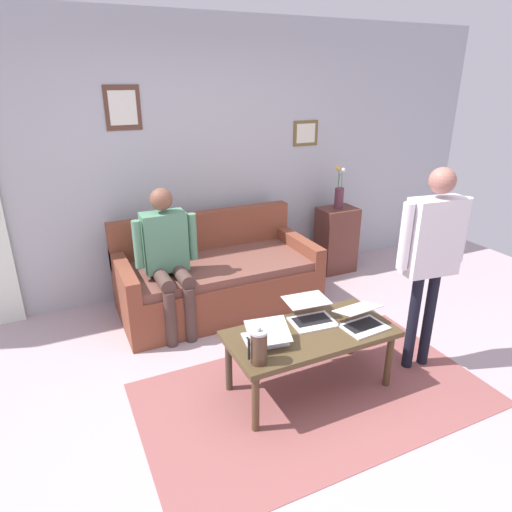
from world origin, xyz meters
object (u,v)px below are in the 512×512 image
Objects in this scene: coffee_table at (311,338)px; person_seated at (168,253)px; couch at (216,278)px; flower_vase at (339,195)px; laptop_right at (311,314)px; side_shelf at (336,240)px; french_press at (259,347)px; person_standing at (432,246)px; laptop_left at (266,337)px; laptop_center at (362,320)px.

person_seated is (0.67, -1.26, 0.31)m from coffee_table.
flower_vase is at bearing -170.82° from couch.
laptop_right is 0.51× the size of side_shelf.
french_press is at bearing 97.23° from person_seated.
coffee_table is 0.19m from laptop_right.
coffee_table is 2.30m from flower_vase.
person_seated is (1.59, -1.37, -0.28)m from person_standing.
person_seated is at bearing 23.79° from couch.
laptop_left is 2.47m from side_shelf.
flower_vase is 2.15m from person_seated.
laptop_left is 0.26× the size of person_seated.
coffee_table is at bearing 118.10° from person_seated.
laptop_right is (-0.08, -0.14, 0.10)m from coffee_table.
flower_vase is at bearing -129.93° from laptop_right.
person_standing is at bearing 172.76° from coffee_table.
laptop_center is 0.37m from laptop_right.
coffee_table is 1.09m from person_standing.
laptop_left reaches higher than laptop_right.
french_press reaches higher than laptop_left.
french_press is at bearing 28.86° from laptop_right.
laptop_right is at bearing -120.01° from coffee_table.
laptop_left is (0.35, -0.01, 0.10)m from coffee_table.
person_standing is (-0.92, 0.12, 0.59)m from coffee_table.
laptop_center is at bearing 108.46° from couch.
laptop_center is 2.14m from flower_vase.
french_press is at bearing 45.06° from side_shelf.
laptop_right is (-0.24, 1.34, 0.22)m from couch.
couch is 1.56× the size of coffee_table.
couch is 5.68× the size of laptop_center.
laptop_right is 2.12m from flower_vase.
laptop_right is 0.80× the size of flower_vase.
laptop_right is 0.24× the size of person_standing.
laptop_left is 0.86× the size of laptop_right.
couch is at bearing -83.99° from coffee_table.
french_press is 1.47m from person_standing.
person_seated reaches higher than coffee_table.
laptop_right is 0.30× the size of person_seated.
laptop_right is (-0.43, -0.13, 0.00)m from laptop_left.
flower_vase is at bearing -134.93° from french_press.
person_standing is at bearing 74.81° from side_shelf.
person_seated reaches higher than couch.
person_standing reaches higher than person_seated.
laptop_left is 1.30m from person_seated.
coffee_table is 3.63× the size of laptop_left.
person_standing is (-0.55, 0.03, 0.49)m from laptop_center.
couch reaches higher than laptop_center.
side_shelf is at bearing -105.19° from person_standing.
couch is at bearing -97.35° from laptop_left.
laptop_right is at bearing 123.93° from person_seated.
flower_vase reaches higher than side_shelf.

